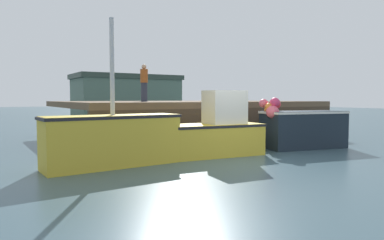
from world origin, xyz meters
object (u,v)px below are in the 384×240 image
object	(u,v)px
dockworker	(144,83)
fishing_boat_near_left	(113,139)
fishing_boat_mid	(302,127)
fishing_boat_near_right	(216,132)
rowboat	(315,139)

from	to	relation	value
dockworker	fishing_boat_near_left	bearing A→B (deg)	-122.25
fishing_boat_mid	fishing_boat_near_right	bearing A→B (deg)	175.74
fishing_boat_near_right	fishing_boat_mid	size ratio (longest dim) A/B	0.99
fishing_boat_near_right	rowboat	xyz separation A→B (m)	(5.75, 0.64, -0.63)
fishing_boat_near_right	fishing_boat_mid	distance (m)	3.86
fishing_boat_near_right	fishing_boat_near_left	bearing A→B (deg)	-179.50
fishing_boat_mid	dockworker	bearing A→B (deg)	127.79
fishing_boat_mid	fishing_boat_near_left	bearing A→B (deg)	178.03
fishing_boat_near_right	fishing_boat_mid	bearing A→B (deg)	-4.26
fishing_boat_near_left	dockworker	xyz separation A→B (m)	(3.25, 5.15, 1.84)
rowboat	dockworker	world-z (taller)	dockworker
fishing_boat_near_left	rowboat	xyz separation A→B (m)	(9.33, 0.67, -0.61)
fishing_boat_near_left	fishing_boat_near_right	distance (m)	3.58
fishing_boat_near_left	dockworker	bearing A→B (deg)	57.75
rowboat	dockworker	xyz separation A→B (m)	(-6.08, 4.48, 2.45)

